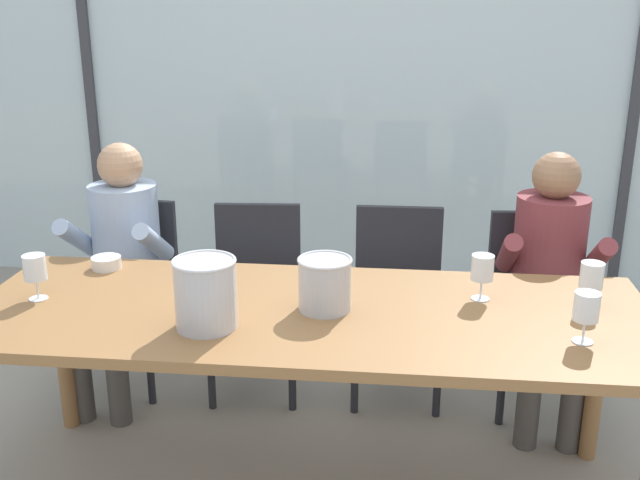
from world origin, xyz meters
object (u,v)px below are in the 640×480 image
(person_pale_blue_shirt, at_px, (120,254))
(wine_glass_near_bucket, at_px, (482,270))
(ice_bucket_secondary, at_px, (205,293))
(wine_glass_by_right_taster, at_px, (591,278))
(ice_bucket_primary, at_px, (325,283))
(wine_glass_center_pour, at_px, (586,308))
(wine_glass_by_left_taster, at_px, (35,268))
(chair_near_curtain, at_px, (131,277))
(tasting_bowl, at_px, (106,263))
(chair_left_of_center, at_px, (257,283))
(chair_center, at_px, (398,286))
(chair_right_of_center, at_px, (535,293))
(person_maroon_top, at_px, (550,270))
(dining_table, at_px, (310,328))

(person_pale_blue_shirt, height_order, wine_glass_near_bucket, person_pale_blue_shirt)
(ice_bucket_secondary, height_order, wine_glass_by_right_taster, ice_bucket_secondary)
(person_pale_blue_shirt, bearing_deg, ice_bucket_primary, -30.58)
(ice_bucket_primary, height_order, wine_glass_center_pour, ice_bucket_primary)
(wine_glass_by_left_taster, relative_size, wine_glass_center_pour, 1.00)
(wine_glass_center_pour, bearing_deg, wine_glass_by_right_taster, 73.98)
(chair_near_curtain, height_order, person_pale_blue_shirt, person_pale_blue_shirt)
(person_pale_blue_shirt, height_order, tasting_bowl, person_pale_blue_shirt)
(chair_left_of_center, xyz_separation_m, wine_glass_center_pour, (1.29, -1.03, 0.37))
(ice_bucket_secondary, relative_size, wine_glass_by_left_taster, 1.41)
(chair_near_curtain, distance_m, wine_glass_by_right_taster, 2.18)
(chair_center, distance_m, wine_glass_by_left_taster, 1.66)
(wine_glass_by_right_taster, bearing_deg, chair_near_curtain, 159.63)
(chair_left_of_center, bearing_deg, chair_right_of_center, -3.86)
(person_pale_blue_shirt, height_order, ice_bucket_secondary, person_pale_blue_shirt)
(chair_near_curtain, xyz_separation_m, ice_bucket_primary, (1.06, -0.86, 0.35))
(chair_right_of_center, relative_size, wine_glass_near_bucket, 5.15)
(chair_center, height_order, wine_glass_by_right_taster, wine_glass_by_right_taster)
(chair_left_of_center, bearing_deg, wine_glass_by_left_taster, -131.09)
(wine_glass_center_pour, height_order, wine_glass_by_right_taster, same)
(chair_near_curtain, relative_size, wine_glass_by_left_taster, 5.15)
(person_pale_blue_shirt, bearing_deg, chair_near_curtain, 100.43)
(chair_near_curtain, bearing_deg, chair_left_of_center, 2.53)
(chair_left_of_center, bearing_deg, ice_bucket_secondary, -92.37)
(person_maroon_top, height_order, wine_glass_by_left_taster, person_maroon_top)
(dining_table, relative_size, tasting_bowl, 20.25)
(dining_table, relative_size, person_pale_blue_shirt, 2.04)
(ice_bucket_secondary, distance_m, wine_glass_by_right_taster, 1.38)
(chair_near_curtain, distance_m, wine_glass_center_pour, 2.23)
(person_pale_blue_shirt, height_order, wine_glass_by_left_taster, person_pale_blue_shirt)
(chair_left_of_center, distance_m, wine_glass_by_left_taster, 1.16)
(ice_bucket_secondary, bearing_deg, chair_right_of_center, 39.13)
(ice_bucket_primary, bearing_deg, chair_near_curtain, 140.89)
(person_pale_blue_shirt, bearing_deg, ice_bucket_secondary, -50.33)
(chair_left_of_center, distance_m, chair_center, 0.69)
(chair_right_of_center, distance_m, wine_glass_by_left_taster, 2.21)
(wine_glass_by_left_taster, bearing_deg, chair_left_of_center, 53.14)
(chair_center, height_order, person_maroon_top, person_maroon_top)
(chair_center, xyz_separation_m, wine_glass_by_right_taster, (0.69, -0.76, 0.37))
(chair_left_of_center, height_order, tasting_bowl, chair_left_of_center)
(dining_table, xyz_separation_m, chair_right_of_center, (0.97, 0.87, -0.18))
(chair_near_curtain, bearing_deg, wine_glass_by_left_taster, -87.76)
(person_pale_blue_shirt, height_order, person_maroon_top, same)
(person_pale_blue_shirt, height_order, wine_glass_by_right_taster, person_pale_blue_shirt)
(ice_bucket_primary, xyz_separation_m, wine_glass_by_right_taster, (0.95, 0.11, 0.02))
(person_maroon_top, distance_m, wine_glass_center_pour, 0.92)
(chair_near_curtain, distance_m, ice_bucket_secondary, 1.31)
(dining_table, relative_size, wine_glass_by_left_taster, 14.25)
(dining_table, height_order, wine_glass_center_pour, wine_glass_center_pour)
(chair_near_curtain, bearing_deg, person_pale_blue_shirt, -80.07)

